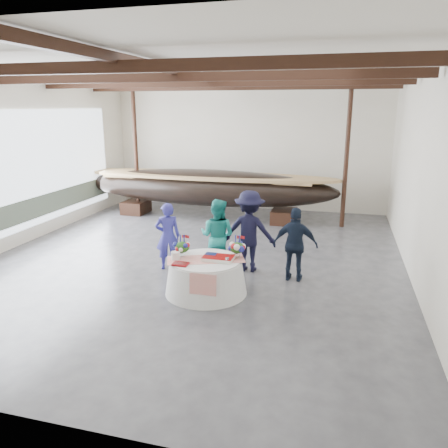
# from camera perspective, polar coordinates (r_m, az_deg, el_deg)

# --- Properties ---
(floor) EXTENTS (10.00, 12.00, 0.01)m
(floor) POSITION_cam_1_polar(r_m,az_deg,el_deg) (10.95, -3.78, -4.56)
(floor) COLOR #3D3D42
(floor) RESTS_ON ground
(wall_back) EXTENTS (10.00, 0.02, 4.50)m
(wall_back) POSITION_cam_1_polar(r_m,az_deg,el_deg) (16.16, 3.05, 10.02)
(wall_back) COLOR silver
(wall_back) RESTS_ON ground
(wall_front) EXTENTS (10.00, 0.02, 4.50)m
(wall_front) POSITION_cam_1_polar(r_m,az_deg,el_deg) (5.24, -25.88, -2.26)
(wall_front) COLOR silver
(wall_front) RESTS_ON ground
(wall_left) EXTENTS (0.02, 12.00, 4.50)m
(wall_left) POSITION_cam_1_polar(r_m,az_deg,el_deg) (12.93, -25.63, 7.30)
(wall_left) COLOR silver
(wall_left) RESTS_ON ground
(wall_right) EXTENTS (0.02, 12.00, 4.50)m
(wall_right) POSITION_cam_1_polar(r_m,az_deg,el_deg) (9.98, 24.43, 5.54)
(wall_right) COLOR silver
(wall_right) RESTS_ON ground
(ceiling) EXTENTS (10.00, 12.00, 0.01)m
(ceiling) POSITION_cam_1_polar(r_m,az_deg,el_deg) (10.34, -4.24, 19.63)
(ceiling) COLOR white
(ceiling) RESTS_ON wall_back
(pavilion_structure) EXTENTS (9.80, 11.76, 4.50)m
(pavilion_structure) POSITION_cam_1_polar(r_m,az_deg,el_deg) (11.00, -2.89, 16.79)
(pavilion_structure) COLOR black
(pavilion_structure) RESTS_ON ground
(open_bay) EXTENTS (0.03, 7.00, 3.20)m
(open_bay) POSITION_cam_1_polar(r_m,az_deg,el_deg) (13.72, -22.58, 6.20)
(open_bay) COLOR silver
(open_bay) RESTS_ON ground
(longboat_display) EXTENTS (8.79, 1.76, 1.65)m
(longboat_display) POSITION_cam_1_polar(r_m,az_deg,el_deg) (14.72, -2.32, 4.82)
(longboat_display) COLOR black
(longboat_display) RESTS_ON ground
(banquet_table) EXTENTS (1.66, 1.66, 0.72)m
(banquet_table) POSITION_cam_1_polar(r_m,az_deg,el_deg) (8.90, -2.37, -6.81)
(banquet_table) COLOR silver
(banquet_table) RESTS_ON ground
(tabletop_items) EXTENTS (1.63, 1.08, 0.40)m
(tabletop_items) POSITION_cam_1_polar(r_m,az_deg,el_deg) (8.83, -2.21, -3.48)
(tabletop_items) COLOR red
(tabletop_items) RESTS_ON banquet_table
(guest_woman_blue) EXTENTS (0.68, 0.58, 1.57)m
(guest_woman_blue) POSITION_cam_1_polar(r_m,az_deg,el_deg) (10.14, -7.35, -1.58)
(guest_woman_blue) COLOR navy
(guest_woman_blue) RESTS_ON ground
(guest_woman_teal) EXTENTS (0.90, 0.75, 1.70)m
(guest_woman_teal) POSITION_cam_1_polar(r_m,az_deg,el_deg) (9.85, -0.87, -1.57)
(guest_woman_teal) COLOR teal
(guest_woman_teal) RESTS_ON ground
(guest_man_left) EXTENTS (1.21, 0.70, 1.87)m
(guest_man_left) POSITION_cam_1_polar(r_m,az_deg,el_deg) (9.94, 3.33, -0.94)
(guest_man_left) COLOR black
(guest_man_left) RESTS_ON ground
(guest_man_right) EXTENTS (0.96, 0.41, 1.62)m
(guest_man_right) POSITION_cam_1_polar(r_m,az_deg,el_deg) (9.50, 9.31, -2.67)
(guest_man_right) COLOR black
(guest_man_right) RESTS_ON ground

